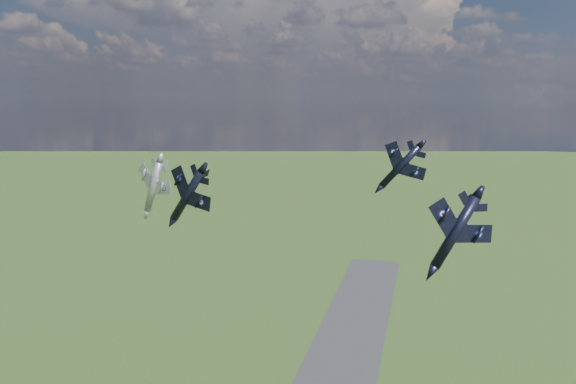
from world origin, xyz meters
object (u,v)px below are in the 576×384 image
(jet_high_navy, at_px, (400,167))
(jet_lead_navy, at_px, (187,195))
(jet_left_silver, at_px, (153,187))
(jet_right_navy, at_px, (455,232))

(jet_high_navy, bearing_deg, jet_lead_navy, -143.09)
(jet_high_navy, xyz_separation_m, jet_left_silver, (-43.25, -7.84, -4.00))
(jet_lead_navy, xyz_separation_m, jet_high_navy, (31.34, 19.48, 3.11))
(jet_right_navy, xyz_separation_m, jet_left_silver, (-51.52, 21.40, 0.24))
(jet_lead_navy, relative_size, jet_left_silver, 1.00)
(jet_right_navy, bearing_deg, jet_high_navy, 85.35)
(jet_right_navy, distance_m, jet_high_navy, 30.68)
(jet_left_silver, bearing_deg, jet_high_navy, 33.14)
(jet_high_navy, height_order, jet_left_silver, jet_high_navy)
(jet_lead_navy, height_order, jet_left_silver, jet_lead_navy)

